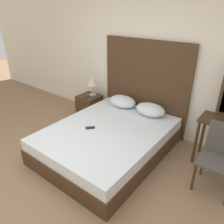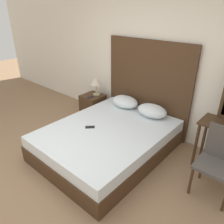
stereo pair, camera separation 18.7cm
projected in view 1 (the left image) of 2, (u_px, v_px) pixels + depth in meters
ground_plane at (53, 187)px, 2.98m from camera, size 16.00×16.00×0.00m
wall_back at (144, 59)px, 3.99m from camera, size 10.00×0.06×2.70m
bed at (108, 140)px, 3.61m from camera, size 1.66×2.15×0.45m
headboard at (144, 86)px, 4.11m from camera, size 1.75×0.05×1.71m
pillow_left at (123, 101)px, 4.22m from camera, size 0.54×0.38×0.21m
pillow_right at (150, 110)px, 3.88m from camera, size 0.54×0.38×0.21m
phone_on_bed at (90, 128)px, 3.51m from camera, size 0.15×0.16×0.01m
nightstand at (90, 106)px, 4.77m from camera, size 0.43×0.43×0.49m
table_lamp at (92, 82)px, 4.57m from camera, size 0.24×0.24×0.39m
phone_on_nightstand at (87, 98)px, 4.56m from camera, size 0.09×0.16×0.01m
chair at (221, 154)px, 2.79m from camera, size 0.48×0.43×0.90m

